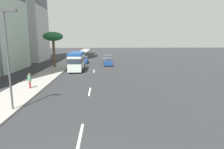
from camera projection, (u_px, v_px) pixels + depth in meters
ground_plane at (95, 67)px, 37.35m from camera, size 198.00×198.00×0.00m
sidewalk_right at (59, 67)px, 36.92m from camera, size 162.00×3.79×0.15m
lane_stripe_near at (80, 137)px, 10.46m from camera, size 3.20×0.16×0.01m
lane_stripe_mid at (90, 92)px, 19.65m from camera, size 3.20×0.16×0.01m
lane_stripe_far at (94, 71)px, 32.63m from camera, size 3.20×0.16×0.01m
car_lead at (108, 62)px, 40.07m from camera, size 4.13×1.78×1.60m
minibus_second at (77, 61)px, 32.91m from camera, size 6.67×2.33×3.22m
car_third at (108, 59)px, 46.53m from camera, size 4.46×1.93×1.67m
car_fourth at (84, 60)px, 43.77m from camera, size 4.03×1.90×1.63m
pedestrian_near_lamp at (30, 80)px, 20.30m from camera, size 0.30×0.36×1.65m
palm_tree at (53, 37)px, 35.84m from camera, size 3.73×3.73×6.69m
street_lamp at (9, 50)px, 13.46m from camera, size 0.24×0.97×7.31m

